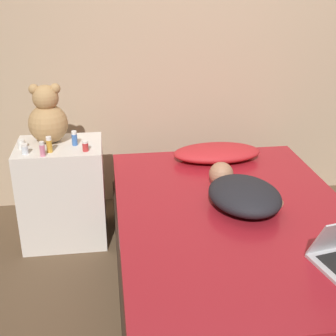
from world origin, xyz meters
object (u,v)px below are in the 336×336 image
bottle_clear (25,149)px  bottle_white (22,144)px  pillow (217,153)px  bottle_blue (74,138)px  teddy_bear (48,117)px  bottle_pink (42,149)px  bottle_amber (49,145)px  bottle_red (85,146)px  person_lying (242,193)px

bottle_clear → bottle_white: bottle_clear is taller
pillow → bottle_blue: size_ratio=6.41×
teddy_bear → pillow: bearing=0.4°
bottle_pink → bottle_amber: bearing=59.3°
bottle_red → bottle_white: bearing=165.5°
bottle_blue → bottle_amber: bearing=-145.3°
teddy_bear → bottle_clear: size_ratio=6.04×
bottle_red → bottle_white: (-0.40, 0.10, -0.00)m
teddy_bear → bottle_blue: teddy_bear is taller
person_lying → bottle_red: bottle_red is taller
bottle_clear → bottle_blue: bearing=21.2°
bottle_amber → bottle_white: size_ratio=1.76×
bottle_red → bottle_clear: bearing=-179.9°
person_lying → bottle_blue: size_ratio=6.79×
bottle_amber → bottle_red: (0.22, -0.01, -0.02)m
person_lying → bottle_pink: size_ratio=7.00×
person_lying → bottle_red: 1.00m
person_lying → bottle_white: 1.40m
bottle_red → bottle_blue: size_ratio=0.70×
pillow → bottle_amber: (-1.10, -0.19, 0.19)m
bottle_red → bottle_amber: bearing=177.1°
bottle_clear → bottle_pink: (0.11, -0.05, 0.01)m
bottle_pink → teddy_bear: bearing=85.3°
person_lying → bottle_clear: (-1.23, 0.47, 0.15)m
pillow → teddy_bear: teddy_bear is taller
bottle_red → bottle_blue: bearing=121.9°
pillow → bottle_white: size_ratio=10.65×
bottle_white → teddy_bear: bearing=28.6°
person_lying → bottle_red: (-0.87, 0.47, 0.15)m
bottle_amber → bottle_pink: size_ratio=1.09×
bottle_red → bottle_pink: size_ratio=0.73×
person_lying → teddy_bear: bearing=137.6°
pillow → teddy_bear: size_ratio=1.58×
teddy_bear → bottle_clear: 0.27m
teddy_bear → bottle_white: (-0.16, -0.09, -0.14)m
person_lying → bottle_amber: (-1.09, 0.48, 0.16)m
bottle_blue → bottle_red: bearing=-58.1°
teddy_bear → bottle_pink: bearing=-94.7°
bottle_clear → bottle_pink: size_ratio=0.69×
bottle_pink → bottle_blue: size_ratio=0.97×
bottle_amber → bottle_clear: bearing=-175.5°
teddy_bear → bottle_red: teddy_bear is taller
pillow → bottle_blue: bottle_blue is taller
pillow → bottle_clear: bearing=-170.8°
bottle_red → teddy_bear: bearing=140.5°
bottle_red → bottle_blue: 0.13m
bottle_white → bottle_blue: 0.33m
pillow → bottle_blue: bearing=-174.7°
bottle_amber → bottle_pink: bearing=-120.7°
pillow → bottle_pink: bottle_pink is taller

